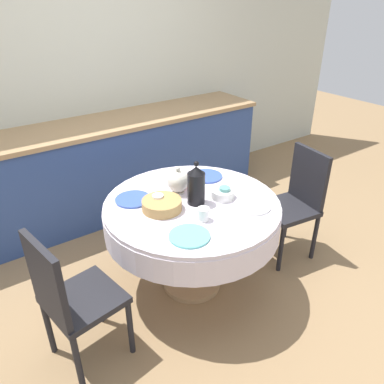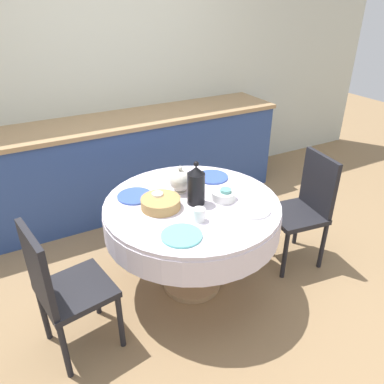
% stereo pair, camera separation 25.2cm
% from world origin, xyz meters
% --- Properties ---
extents(ground_plane, '(12.00, 12.00, 0.00)m').
position_xyz_m(ground_plane, '(0.00, 0.00, 0.00)').
color(ground_plane, '#8E704C').
extents(wall_back, '(7.00, 0.05, 2.60)m').
position_xyz_m(wall_back, '(0.00, 1.74, 1.30)').
color(wall_back, beige).
rests_on(wall_back, ground_plane).
extents(kitchen_counter, '(3.24, 0.64, 0.94)m').
position_xyz_m(kitchen_counter, '(0.00, 1.41, 0.47)').
color(kitchen_counter, '#2D4784').
rests_on(kitchen_counter, ground_plane).
extents(dining_table, '(1.22, 1.22, 0.73)m').
position_xyz_m(dining_table, '(0.00, 0.00, 0.61)').
color(dining_table, tan).
rests_on(dining_table, ground_plane).
extents(chair_left, '(0.45, 0.45, 0.92)m').
position_xyz_m(chair_left, '(0.95, -0.13, 0.51)').
color(chair_left, black).
rests_on(chair_left, ground_plane).
extents(chair_right, '(0.46, 0.46, 0.92)m').
position_xyz_m(chair_right, '(-0.94, -0.16, 0.51)').
color(chair_right, black).
rests_on(chair_right, ground_plane).
extents(plate_near_left, '(0.25, 0.25, 0.01)m').
position_xyz_m(plate_near_left, '(-0.25, -0.33, 0.74)').
color(plate_near_left, '#60BCB7').
rests_on(plate_near_left, dining_table).
extents(cup_near_left, '(0.08, 0.08, 0.09)m').
position_xyz_m(cup_near_left, '(-0.07, -0.22, 0.78)').
color(cup_near_left, white).
rests_on(cup_near_left, dining_table).
extents(plate_near_right, '(0.25, 0.25, 0.01)m').
position_xyz_m(plate_near_right, '(0.30, -0.28, 0.74)').
color(plate_near_right, white).
rests_on(plate_near_right, dining_table).
extents(cup_near_right, '(0.08, 0.08, 0.09)m').
position_xyz_m(cup_near_right, '(0.22, -0.08, 0.78)').
color(cup_near_right, '#5BA39E').
rests_on(cup_near_right, dining_table).
extents(plate_far_left, '(0.25, 0.25, 0.01)m').
position_xyz_m(plate_far_left, '(-0.32, 0.26, 0.74)').
color(plate_far_left, '#3856AD').
rests_on(plate_far_left, dining_table).
extents(cup_far_left, '(0.08, 0.08, 0.09)m').
position_xyz_m(cup_far_left, '(-0.22, 0.09, 0.78)').
color(cup_far_left, white).
rests_on(cup_far_left, dining_table).
extents(plate_far_right, '(0.25, 0.25, 0.01)m').
position_xyz_m(plate_far_right, '(0.32, 0.26, 0.74)').
color(plate_far_right, '#3856AD').
rests_on(plate_far_right, dining_table).
extents(cup_far_right, '(0.08, 0.08, 0.09)m').
position_xyz_m(cup_far_right, '(0.12, 0.20, 0.78)').
color(cup_far_right, '#CC4C3D').
rests_on(cup_far_right, dining_table).
extents(coffee_carafe, '(0.12, 0.12, 0.31)m').
position_xyz_m(coffee_carafe, '(0.02, -0.02, 0.87)').
color(coffee_carafe, black).
rests_on(coffee_carafe, dining_table).
extents(teapot, '(0.22, 0.16, 0.20)m').
position_xyz_m(teapot, '(0.00, 0.17, 0.82)').
color(teapot, silver).
rests_on(teapot, dining_table).
extents(bread_basket, '(0.26, 0.26, 0.07)m').
position_xyz_m(bread_basket, '(-0.22, 0.04, 0.77)').
color(bread_basket, '#AD844C').
rests_on(bread_basket, dining_table).
extents(fruit_bowl, '(0.17, 0.17, 0.06)m').
position_xyz_m(fruit_bowl, '(0.21, -0.07, 0.76)').
color(fruit_bowl, silver).
rests_on(fruit_bowl, dining_table).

